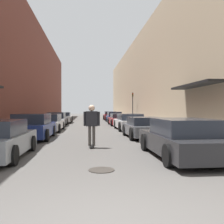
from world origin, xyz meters
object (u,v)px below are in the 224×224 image
at_px(parked_car_left_4, 63,118).
at_px(skateboarder, 92,121).
at_px(parked_car_left_3, 57,119).
at_px(parked_car_right_3, 119,120).
at_px(parked_car_right_1, 144,128).
at_px(parked_car_right_0, 182,139).
at_px(traffic_light, 133,104).
at_px(parked_car_left_2, 49,123).
at_px(parked_car_right_5, 110,116).
at_px(parked_car_left_1, 33,127).
at_px(manhole_cover, 102,170).
at_px(parked_car_right_2, 129,122).
at_px(parked_car_right_4, 114,117).

relative_size(parked_car_left_4, skateboarder, 2.52).
relative_size(parked_car_left_3, parked_car_right_3, 0.98).
distance_m(parked_car_right_1, skateboarder, 4.51).
relative_size(parked_car_right_0, skateboarder, 2.56).
xyz_separation_m(skateboarder, traffic_light, (5.42, 19.63, 1.16)).
relative_size(parked_car_left_2, parked_car_left_4, 1.04).
distance_m(parked_car_left_3, parked_car_right_5, 13.74).
distance_m(parked_car_left_3, traffic_light, 10.51).
relative_size(parked_car_left_1, manhole_cover, 5.84).
bearing_deg(parked_car_left_3, parked_car_right_2, -39.53).
xyz_separation_m(parked_car_left_1, parked_car_left_3, (0.07, 10.30, -0.02)).
distance_m(parked_car_left_4, parked_car_right_1, 16.72).
relative_size(parked_car_right_3, manhole_cover, 6.38).
height_order(parked_car_left_4, manhole_cover, parked_car_left_4).
bearing_deg(parked_car_left_1, parked_car_right_5, 74.30).
bearing_deg(manhole_cover, parked_car_right_5, 84.25).
relative_size(parked_car_right_0, parked_car_right_3, 1.04).
distance_m(parked_car_right_0, parked_car_right_5, 28.32).
distance_m(manhole_cover, traffic_light, 24.26).
relative_size(parked_car_right_3, skateboarder, 2.46).
xyz_separation_m(parked_car_right_0, parked_car_right_1, (0.02, 5.74, -0.05)).
relative_size(parked_car_right_2, manhole_cover, 6.70).
bearing_deg(parked_car_right_2, parked_car_left_2, -177.68).
distance_m(parked_car_left_2, parked_car_left_3, 5.33).
xyz_separation_m(parked_car_right_2, parked_car_right_3, (-0.05, 5.52, -0.05)).
height_order(parked_car_right_0, traffic_light, traffic_light).
bearing_deg(parked_car_left_3, parked_car_left_2, -89.64).
bearing_deg(parked_car_right_2, manhole_cover, -103.07).
height_order(parked_car_right_0, parked_car_right_5, parked_car_right_0).
height_order(parked_car_right_4, traffic_light, traffic_light).
relative_size(parked_car_left_4, manhole_cover, 6.53).
bearing_deg(parked_car_left_4, parked_car_right_3, -38.79).
bearing_deg(parked_car_left_2, manhole_cover, -75.30).
xyz_separation_m(parked_car_right_5, traffic_light, (2.23, -6.25, 1.66)).
height_order(parked_car_left_1, parked_car_right_2, parked_car_left_1).
bearing_deg(skateboarder, parked_car_right_4, 81.00).
relative_size(parked_car_right_5, manhole_cover, 5.72).
relative_size(parked_car_right_2, traffic_light, 1.34).
xyz_separation_m(parked_car_right_5, skateboarder, (-3.19, -25.88, 0.50)).
bearing_deg(parked_car_right_3, skateboarder, -102.17).
bearing_deg(parked_car_left_3, manhole_cover, -79.53).
bearing_deg(parked_car_left_1, manhole_cover, -65.50).
bearing_deg(parked_car_left_4, parked_car_right_2, -59.65).
distance_m(parked_car_right_2, traffic_light, 11.43).
height_order(parked_car_right_0, parked_car_right_4, parked_car_right_0).
relative_size(skateboarder, manhole_cover, 2.60).
distance_m(parked_car_right_4, manhole_cover, 24.10).
xyz_separation_m(parked_car_right_0, traffic_light, (2.41, 22.07, 1.64)).
bearing_deg(parked_car_right_4, parked_car_left_4, -170.34).
distance_m(parked_car_left_2, parked_car_right_1, 7.87).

